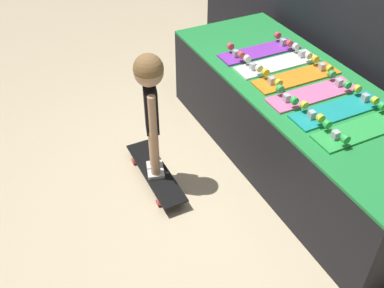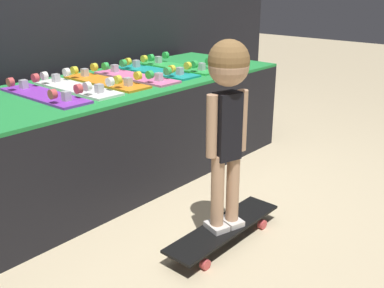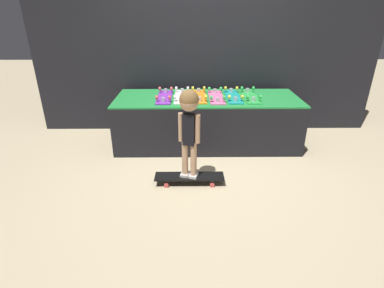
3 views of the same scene
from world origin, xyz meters
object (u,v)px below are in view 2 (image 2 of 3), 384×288
object	(u,v)px
skateboard_white_on_rack	(77,86)
skateboard_green_on_rack	(179,66)
skateboard_teal_on_rack	(157,70)
skateboard_on_floor	(224,229)
skateboard_pink_on_rack	(136,76)
skateboard_orange_on_rack	(106,80)
child	(228,101)
skateboard_purple_on_rack	(44,94)

from	to	relation	value
skateboard_white_on_rack	skateboard_green_on_rack	size ratio (longest dim) A/B	1.00
skateboard_teal_on_rack	skateboard_green_on_rack	size ratio (longest dim) A/B	1.00
skateboard_green_on_rack	skateboard_on_floor	world-z (taller)	skateboard_green_on_rack
skateboard_pink_on_rack	skateboard_green_on_rack	distance (m)	0.46
skateboard_white_on_rack	skateboard_teal_on_rack	world-z (taller)	same
skateboard_pink_on_rack	skateboard_orange_on_rack	bearing A→B (deg)	171.13
skateboard_orange_on_rack	skateboard_teal_on_rack	distance (m)	0.46
child	skateboard_pink_on_rack	bearing A→B (deg)	87.63
skateboard_purple_on_rack	skateboard_pink_on_rack	bearing A→B (deg)	-1.18
skateboard_teal_on_rack	child	distance (m)	1.22
skateboard_purple_on_rack	skateboard_pink_on_rack	size ratio (longest dim) A/B	1.00
skateboard_green_on_rack	skateboard_on_floor	distance (m)	1.47
skateboard_orange_on_rack	skateboard_green_on_rack	distance (m)	0.68
skateboard_purple_on_rack	skateboard_pink_on_rack	xyz separation A→B (m)	(0.68, -0.01, 0.00)
skateboard_orange_on_rack	skateboard_on_floor	size ratio (longest dim) A/B	0.89
skateboard_on_floor	skateboard_white_on_rack	bearing A→B (deg)	95.18
skateboard_pink_on_rack	skateboard_purple_on_rack	bearing A→B (deg)	178.82
skateboard_green_on_rack	skateboard_orange_on_rack	bearing A→B (deg)	179.05
skateboard_white_on_rack	child	world-z (taller)	child
skateboard_white_on_rack	skateboard_pink_on_rack	bearing A→B (deg)	-3.20
skateboard_teal_on_rack	skateboard_orange_on_rack	bearing A→B (deg)	178.94
skateboard_purple_on_rack	skateboard_on_floor	world-z (taller)	skateboard_purple_on_rack
skateboard_white_on_rack	skateboard_teal_on_rack	size ratio (longest dim) A/B	1.00
skateboard_on_floor	child	size ratio (longest dim) A/B	0.79
skateboard_purple_on_rack	skateboard_teal_on_rack	size ratio (longest dim) A/B	1.00
skateboard_white_on_rack	skateboard_green_on_rack	xyz separation A→B (m)	(0.91, -0.00, 0.00)
skateboard_white_on_rack	skateboard_on_floor	bearing A→B (deg)	-84.82
skateboard_white_on_rack	skateboard_orange_on_rack	distance (m)	0.23
skateboard_teal_on_rack	skateboard_green_on_rack	xyz separation A→B (m)	(0.23, -0.00, 0.00)
skateboard_pink_on_rack	skateboard_on_floor	distance (m)	1.26
skateboard_white_on_rack	skateboard_on_floor	size ratio (longest dim) A/B	0.89
skateboard_white_on_rack	skateboard_on_floor	distance (m)	1.23
skateboard_pink_on_rack	skateboard_teal_on_rack	bearing A→B (deg)	6.78
skateboard_orange_on_rack	skateboard_pink_on_rack	bearing A→B (deg)	-8.87
skateboard_white_on_rack	skateboard_on_floor	xyz separation A→B (m)	(0.10, -1.07, -0.61)
skateboard_pink_on_rack	child	size ratio (longest dim) A/B	0.70
skateboard_orange_on_rack	skateboard_teal_on_rack	xyz separation A→B (m)	(0.46, -0.01, 0.00)
skateboard_teal_on_rack	skateboard_on_floor	bearing A→B (deg)	-118.79
skateboard_purple_on_rack	skateboard_on_floor	distance (m)	1.26
skateboard_green_on_rack	skateboard_purple_on_rack	bearing A→B (deg)	-179.49
skateboard_white_on_rack	skateboard_teal_on_rack	distance (m)	0.68
skateboard_white_on_rack	skateboard_purple_on_rack	bearing A→B (deg)	-177.15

